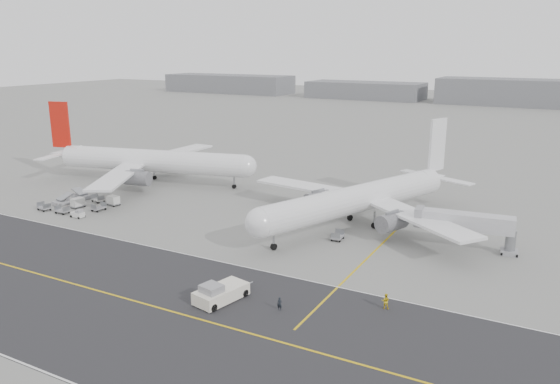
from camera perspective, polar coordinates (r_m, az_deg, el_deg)
The scene contains 11 objects.
ground at distance 89.63m, azimuth -11.47°, elevation -5.39°, with size 700.00×700.00×0.00m, color gray.
taxiway at distance 74.33m, azimuth -17.36°, elevation -10.14°, with size 220.00×59.00×0.03m.
horizon_buildings at distance 326.51m, azimuth 24.05°, elevation 8.24°, with size 520.00×28.00×28.00m, color slate, non-canonical shape.
airliner_a at distance 129.84m, azimuth -13.64°, elevation 3.21°, with size 52.08×50.95×18.23m.
airliner_b at distance 97.06m, azimuth 8.55°, elevation -0.60°, with size 46.27×47.27×17.19m.
pushback_tug at distance 69.25m, azimuth -6.28°, elevation -10.44°, with size 4.78×9.30×2.62m.
jet_bridge at distance 89.57m, azimuth 18.84°, elevation -3.12°, with size 15.86×4.58×5.93m.
gse_cluster at distance 114.65m, azimuth -20.18°, elevation -1.53°, with size 17.35×16.76×1.99m, color gray, non-canonical shape.
stray_dolly at distance 90.32m, azimuth 6.03°, elevation -5.00°, with size 1.57×2.56×1.57m, color silver, non-canonical shape.
ground_crew_a at distance 66.73m, azimuth -0.04°, elevation -11.61°, with size 0.61×0.40×1.66m, color black.
ground_crew_b at distance 68.27m, azimuth 10.96°, elevation -11.12°, with size 0.95×0.74×1.95m, color gold.
Camera 1 is at (54.60, -64.14, 30.61)m, focal length 35.00 mm.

